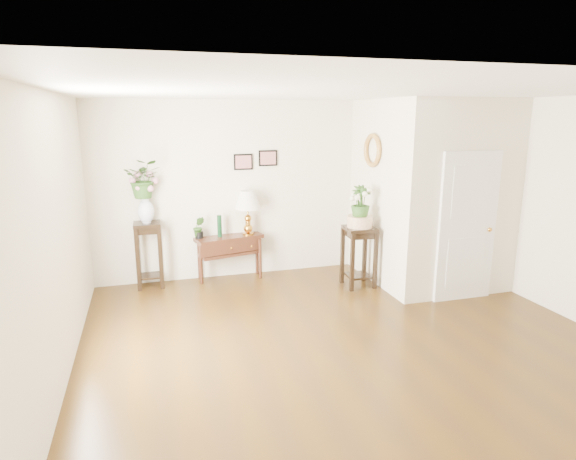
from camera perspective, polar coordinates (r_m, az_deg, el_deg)
name	(u,v)px	position (r m, az deg, el deg)	size (l,w,h in m)	color
floor	(347,341)	(5.80, 7.05, -12.90)	(6.00, 5.50, 0.02)	#452D0D
ceiling	(355,92)	(5.21, 7.96, 15.94)	(6.00, 5.50, 0.02)	white
wall_back	(283,188)	(7.88, -0.62, 4.95)	(6.00, 0.02, 2.80)	beige
wall_front	(548,326)	(3.14, 28.44, -9.97)	(6.00, 0.02, 2.80)	beige
wall_left	(53,244)	(4.96, -26.10, -1.49)	(0.02, 5.50, 2.80)	beige
wall_right	(569,209)	(7.08, 30.30, 2.14)	(0.02, 5.50, 2.80)	beige
partition	(429,192)	(7.86, 16.35, 4.38)	(1.80, 1.95, 2.80)	beige
door	(467,227)	(7.12, 20.47, 0.30)	(0.90, 0.05, 2.10)	silver
art_print_left	(243,162)	(7.65, -5.32, 8.04)	(0.30, 0.02, 0.25)	black
art_print_right	(268,158)	(7.74, -2.39, 8.51)	(0.30, 0.02, 0.25)	black
wall_ornament	(372,150)	(7.43, 9.95, 9.28)	(0.51, 0.51, 0.07)	#BD9447
console_table	(230,258)	(7.73, -6.93, -3.26)	(1.06, 0.35, 0.71)	#3D2111
table_lamp	(248,213)	(7.62, -4.79, 2.00)	(0.41, 0.41, 0.72)	#BB7D25
green_vase	(220,226)	(7.58, -8.12, 0.46)	(0.07, 0.07, 0.35)	black
potted_plant	(199,228)	(7.55, -10.52, 0.24)	(0.18, 0.14, 0.32)	#274F1A
plant_stand_a	(149,255)	(7.60, -16.15, -2.84)	(0.39, 0.39, 1.00)	black
porcelain_vase	(146,208)	(7.44, -16.51, 2.55)	(0.24, 0.24, 0.42)	silver
lily_arrangement	(144,177)	(7.37, -16.75, 6.09)	(0.52, 0.45, 0.58)	#274F1A
plant_stand_b	(359,257)	(7.41, 8.37, -3.15)	(0.44, 0.44, 0.93)	black
ceramic_bowl	(360,222)	(7.28, 8.52, 0.97)	(0.38, 0.38, 0.17)	beige
narcissus	(361,203)	(7.22, 8.60, 3.24)	(0.28, 0.28, 0.51)	#274F1A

